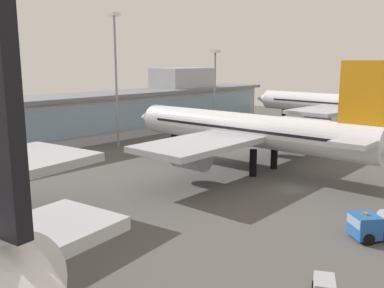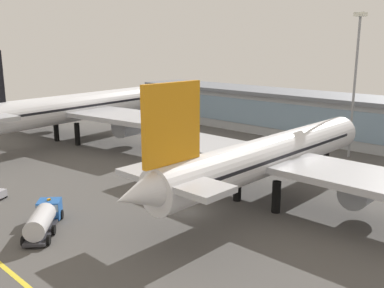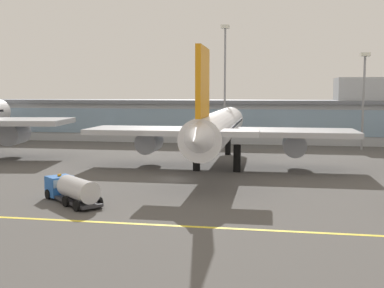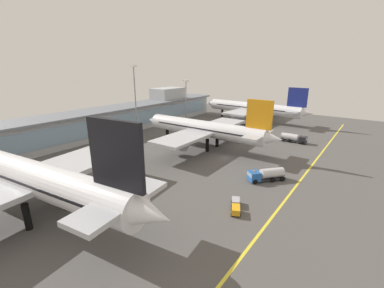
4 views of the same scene
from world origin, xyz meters
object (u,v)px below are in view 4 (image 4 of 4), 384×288
(airliner_near_right, at_px, (205,129))
(apron_light_mast_west, at_px, (135,91))
(airliner_near_left, at_px, (31,177))
(baggage_tug_near, at_px, (236,206))
(service_truck_far, at_px, (294,138))
(apron_light_mast_centre, at_px, (186,95))
(fuel_tanker_truck, at_px, (266,174))
(airliner_far_right, at_px, (254,108))

(airliner_near_right, relative_size, apron_light_mast_west, 1.92)
(airliner_near_left, relative_size, apron_light_mast_west, 2.25)
(airliner_near_left, height_order, baggage_tug_near, airliner_near_left)
(service_truck_far, height_order, apron_light_mast_west, apron_light_mast_west)
(airliner_near_left, relative_size, service_truck_far, 6.51)
(apron_light_mast_centre, bearing_deg, airliner_near_left, -162.11)
(apron_light_mast_centre, bearing_deg, fuel_tanker_truck, -126.18)
(apron_light_mast_centre, bearing_deg, apron_light_mast_west, 175.78)
(airliner_near_right, distance_m, baggage_tug_near, 39.27)
(airliner_near_right, xyz_separation_m, fuel_tanker_truck, (-12.96, -25.82, -4.73))
(apron_light_mast_centre, bearing_deg, baggage_tug_near, -135.57)
(fuel_tanker_truck, bearing_deg, service_truck_far, -134.03)
(airliner_far_right, height_order, baggage_tug_near, airliner_far_right)
(baggage_tug_near, bearing_deg, fuel_tanker_truck, 154.02)
(airliner_near_left, distance_m, airliner_far_right, 100.75)
(airliner_near_right, height_order, fuel_tanker_truck, airliner_near_right)
(baggage_tug_near, height_order, apron_light_mast_centre, apron_light_mast_centre)
(airliner_near_left, distance_m, apron_light_mast_west, 57.14)
(airliner_near_left, height_order, fuel_tanker_truck, airliner_near_left)
(airliner_near_left, bearing_deg, apron_light_mast_centre, -79.69)
(airliner_near_left, height_order, airliner_near_right, airliner_near_left)
(fuel_tanker_truck, xyz_separation_m, apron_light_mast_west, (10.75, 55.81, 15.36))
(airliner_near_right, relative_size, baggage_tug_near, 8.88)
(baggage_tug_near, relative_size, apron_light_mast_centre, 0.29)
(baggage_tug_near, bearing_deg, service_truck_far, 157.07)
(airliner_far_right, relative_size, apron_light_mast_centre, 2.76)
(airliner_near_left, relative_size, baggage_tug_near, 10.42)
(apron_light_mast_west, height_order, apron_light_mast_centre, apron_light_mast_west)
(airliner_far_right, relative_size, apron_light_mast_west, 2.08)
(fuel_tanker_truck, height_order, service_truck_far, same)
(airliner_far_right, height_order, fuel_tanker_truck, airliner_far_right)
(airliner_near_left, bearing_deg, fuel_tanker_truck, -134.14)
(fuel_tanker_truck, bearing_deg, baggage_tug_near, 41.61)
(airliner_far_right, bearing_deg, service_truck_far, 138.87)
(airliner_near_left, xyz_separation_m, airliner_far_right, (100.73, 1.42, -1.00))
(baggage_tug_near, distance_m, apron_light_mast_west, 64.16)
(service_truck_far, bearing_deg, airliner_far_right, 136.74)
(airliner_far_right, relative_size, baggage_tug_near, 9.62)
(airliner_near_left, distance_m, baggage_tug_near, 37.32)
(service_truck_far, distance_m, apron_light_mast_west, 60.33)
(airliner_near_left, xyz_separation_m, airliner_near_right, (51.51, -2.77, -0.96))
(baggage_tug_near, bearing_deg, apron_light_mast_centre, -162.70)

